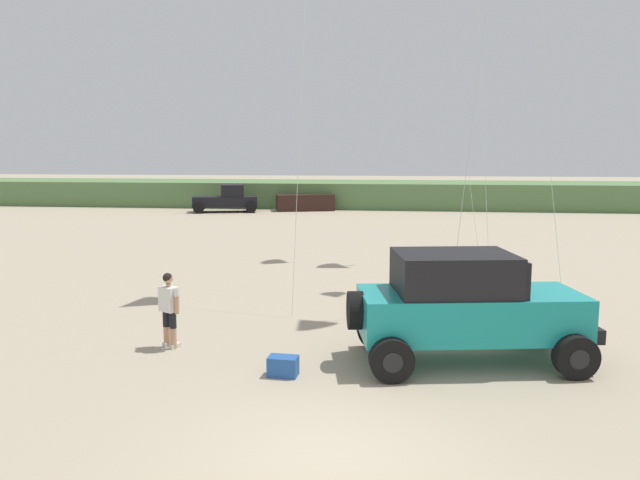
{
  "coord_description": "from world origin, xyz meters",
  "views": [
    {
      "loc": [
        0.88,
        -8.18,
        4.22
      ],
      "look_at": [
        -0.88,
        5.32,
        2.31
      ],
      "focal_mm": 34.7,
      "sensor_mm": 36.0,
      "label": 1
    }
  ],
  "objects_px": {
    "person_watching": "(169,306)",
    "cooler_box": "(283,366)",
    "distant_pickup": "(227,199)",
    "jeep": "(466,305)",
    "distant_sedan": "(305,203)"
  },
  "relations": [
    {
      "from": "cooler_box",
      "to": "distant_pickup",
      "type": "xyz_separation_m",
      "value": [
        -10.33,
        32.43,
        0.75
      ]
    },
    {
      "from": "cooler_box",
      "to": "person_watching",
      "type": "bearing_deg",
      "value": 156.96
    },
    {
      "from": "cooler_box",
      "to": "distant_sedan",
      "type": "xyz_separation_m",
      "value": [
        -4.87,
        34.23,
        0.41
      ]
    },
    {
      "from": "distant_sedan",
      "to": "cooler_box",
      "type": "bearing_deg",
      "value": -98.75
    },
    {
      "from": "person_watching",
      "to": "distant_sedan",
      "type": "distance_m",
      "value": 32.92
    },
    {
      "from": "person_watching",
      "to": "cooler_box",
      "type": "height_order",
      "value": "person_watching"
    },
    {
      "from": "distant_pickup",
      "to": "jeep",
      "type": "bearing_deg",
      "value": -66.02
    },
    {
      "from": "person_watching",
      "to": "cooler_box",
      "type": "bearing_deg",
      "value": -26.53
    },
    {
      "from": "distant_pickup",
      "to": "distant_sedan",
      "type": "relative_size",
      "value": 1.17
    },
    {
      "from": "person_watching",
      "to": "distant_pickup",
      "type": "height_order",
      "value": "distant_pickup"
    },
    {
      "from": "person_watching",
      "to": "distant_pickup",
      "type": "bearing_deg",
      "value": 103.68
    },
    {
      "from": "jeep",
      "to": "person_watching",
      "type": "relative_size",
      "value": 3.0
    },
    {
      "from": "person_watching",
      "to": "distant_pickup",
      "type": "distance_m",
      "value": 31.95
    },
    {
      "from": "jeep",
      "to": "distant_pickup",
      "type": "height_order",
      "value": "jeep"
    },
    {
      "from": "jeep",
      "to": "cooler_box",
      "type": "relative_size",
      "value": 8.93
    }
  ]
}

